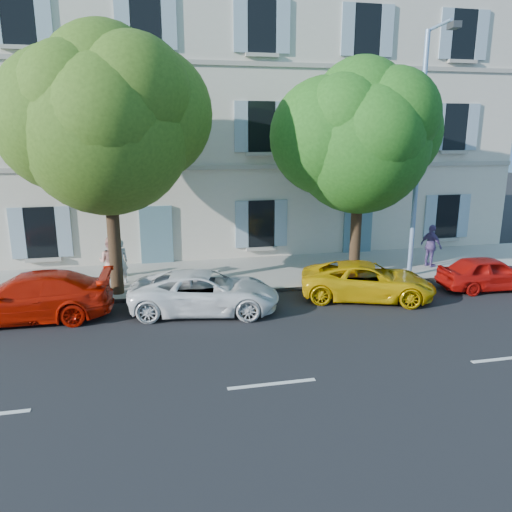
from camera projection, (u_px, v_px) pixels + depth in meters
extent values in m
plane|color=black|center=(239.00, 319.00, 14.82)|extent=(90.00, 90.00, 0.00)
cube|color=#A09E96|center=(218.00, 276.00, 19.02)|extent=(36.00, 4.50, 0.15)
cube|color=#9E998E|center=(227.00, 293.00, 16.96)|extent=(36.00, 0.16, 0.16)
cube|color=beige|center=(198.00, 118.00, 23.02)|extent=(28.00, 7.00, 12.00)
imported|color=#B91405|center=(28.00, 297.00, 14.66)|extent=(4.89, 2.16, 1.39)
imported|color=white|center=(205.00, 292.00, 15.32)|extent=(4.86, 2.87, 1.27)
imported|color=#D9A709|center=(368.00, 281.00, 16.54)|extent=(4.79, 3.35, 1.21)
imported|color=#B30F0B|center=(489.00, 273.00, 17.49)|extent=(3.59, 1.62, 1.20)
cylinder|color=#3A2819|center=(115.00, 245.00, 16.35)|extent=(0.42, 0.42, 3.33)
ellipsoid|color=#44701C|center=(106.00, 129.00, 15.46)|extent=(5.34, 5.34, 5.87)
cylinder|color=#3A2819|center=(355.00, 237.00, 18.34)|extent=(0.40, 0.40, 3.00)
ellipsoid|color=#2A711D|center=(360.00, 144.00, 17.52)|extent=(4.87, 4.87, 5.36)
cylinder|color=#7293BF|center=(418.00, 159.00, 17.75)|extent=(0.17, 0.17, 8.60)
cylinder|color=#7293BF|center=(441.00, 25.00, 15.98)|extent=(0.31, 1.51, 0.11)
cube|color=#383A3D|center=(454.00, 25.00, 15.31)|extent=(0.33, 0.52, 0.19)
imported|color=silver|center=(120.00, 262.00, 17.64)|extent=(0.67, 0.55, 1.59)
imported|color=tan|center=(111.00, 262.00, 17.16)|extent=(1.06, 0.95, 1.79)
imported|color=#614A89|center=(431.00, 246.00, 19.82)|extent=(0.70, 1.07, 1.69)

